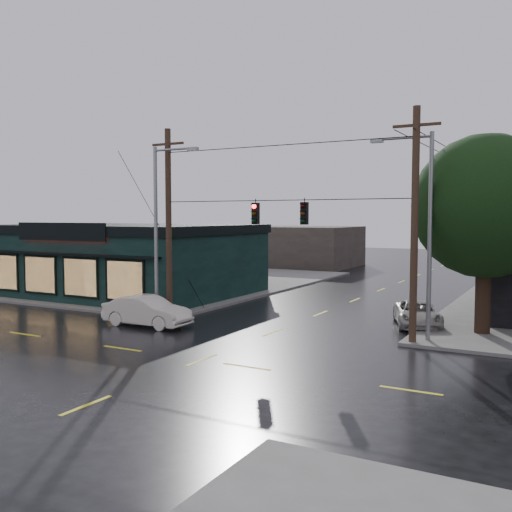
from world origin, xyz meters
The scene contains 14 objects.
ground_plane centered at (0.00, 0.00, 0.00)m, with size 160.00×160.00×0.00m, color black.
sidewalk_nw centered at (-20.00, 20.00, 0.07)m, with size 28.00×28.00×0.15m, color #5F5C58.
pizza_shop centered at (-15.00, 12.94, 2.56)m, with size 16.30×12.34×4.90m.
corner_tree centered at (8.88, 9.94, 5.97)m, with size 6.58×6.58×9.14m.
utility_pole_nw centered at (-6.50, 6.50, 0.00)m, with size 2.00×0.32×10.15m, color black, non-canonical shape.
utility_pole_ne centered at (6.50, 6.50, 0.00)m, with size 2.00×0.32×10.15m, color black, non-canonical shape.
utility_pole_far_a centered at (6.50, 28.00, 0.00)m, with size 2.00×0.32×9.65m, color black, non-canonical shape.
utility_pole_far_b centered at (6.50, 48.00, 0.00)m, with size 2.00×0.32×9.15m, color black, non-canonical shape.
span_signal_assembly centered at (0.10, 6.50, 5.70)m, with size 13.00×0.48×1.23m.
streetlight_nw centered at (-6.80, 5.80, 0.00)m, with size 5.40×0.30×9.15m, color gray, non-canonical shape.
streetlight_ne centered at (7.00, 7.20, 0.00)m, with size 5.40×0.30×9.15m, color gray, non-canonical shape.
bg_building_west centered at (-14.00, 40.00, 2.20)m, with size 12.00×10.00×4.40m, color #362B27.
sedan_cream centered at (-6.27, 4.35, 0.77)m, with size 1.62×4.65×1.53m, color beige.
suv_silver centered at (5.69, 10.90, 0.62)m, with size 2.07×4.49×1.25m, color #ACA79F.
Camera 1 is at (12.22, -17.95, 5.54)m, focal length 40.00 mm.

